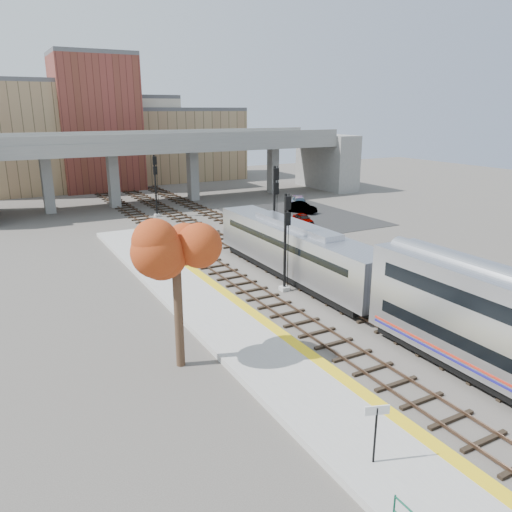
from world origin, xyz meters
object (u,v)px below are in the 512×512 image
signal_mast_mid (275,210)px  car_c (299,202)px  locomotive (295,249)px  signal_mast_far (156,186)px  car_b (301,207)px  signal_mast_near (286,244)px  tree (176,252)px  car_a (303,219)px

signal_mast_mid → car_c: bearing=50.8°
locomotive → signal_mast_far: (-2.10, 26.90, 1.36)m
signal_mast_mid → car_c: signal_mast_mid is taller
locomotive → car_b: bearing=55.3°
signal_mast_mid → locomotive: bearing=-107.3°
signal_mast_near → car_c: 31.38m
signal_mast_far → signal_mast_near: bearing=-90.0°
tree → signal_mast_mid: bearing=46.2°
signal_mast_near → signal_mast_mid: signal_mast_mid is taller
car_b → car_c: bearing=37.3°
signal_mast_mid → car_c: (13.97, 17.12, -3.27)m
locomotive → car_a: (10.87, 15.08, -1.66)m
locomotive → signal_mast_near: size_ratio=2.75×
car_c → tree: bearing=-106.5°
car_a → car_b: bearing=67.2°
signal_mast_near → car_a: bearing=52.8°
car_c → signal_mast_near: bearing=-100.4°
signal_mast_near → signal_mast_mid: size_ratio=0.89×
tree → car_a: size_ratio=2.34×
locomotive → signal_mast_far: size_ratio=2.62×
signal_mast_mid → signal_mast_near: bearing=-116.0°
car_b → car_c: 3.56m
locomotive → car_c: bearing=55.8°
locomotive → tree: size_ratio=2.39×
signal_mast_far → car_a: signal_mast_far is taller
signal_mast_near → car_b: bearing=54.1°
car_a → locomotive: bearing=-117.2°
tree → car_c: tree is taller
locomotive → car_b: (14.15, 20.46, -1.57)m
car_a → signal_mast_far: bearing=146.2°
tree → car_a: tree is taller
car_c → car_a: bearing=-96.2°
signal_mast_near → car_a: 21.62m
signal_mast_near → tree: (-10.22, -6.56, 2.50)m
locomotive → signal_mast_mid: 6.92m
signal_mast_far → tree: size_ratio=0.91×
car_a → car_c: car_c is taller
signal_mast_near → car_b: 27.84m
locomotive → car_c: locomotive is taller
signal_mast_mid → car_c: size_ratio=1.73×
signal_mast_far → car_a: 17.81m
tree → locomotive: bearing=34.7°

